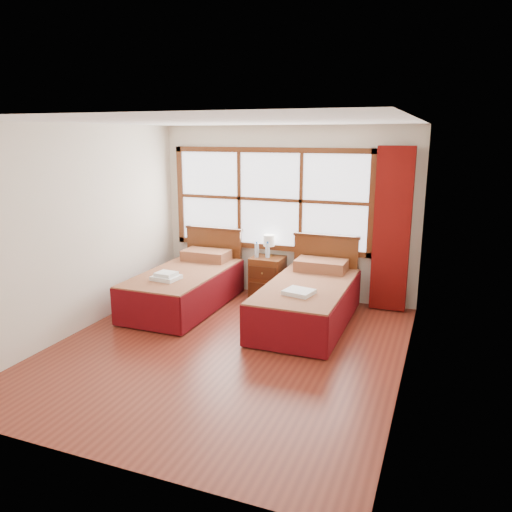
% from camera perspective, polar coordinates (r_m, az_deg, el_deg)
% --- Properties ---
extents(floor, '(4.50, 4.50, 0.00)m').
position_cam_1_polar(floor, '(5.99, -3.48, -10.60)').
color(floor, maroon).
rests_on(floor, ground).
extents(ceiling, '(4.50, 4.50, 0.00)m').
position_cam_1_polar(ceiling, '(5.46, -3.89, 15.11)').
color(ceiling, white).
rests_on(ceiling, wall_back).
extents(wall_back, '(4.00, 0.00, 4.00)m').
position_cam_1_polar(wall_back, '(7.65, 3.43, 4.94)').
color(wall_back, silver).
rests_on(wall_back, floor).
extents(wall_left, '(0.00, 4.50, 4.50)m').
position_cam_1_polar(wall_left, '(6.66, -19.51, 2.86)').
color(wall_left, silver).
rests_on(wall_left, floor).
extents(wall_right, '(0.00, 4.50, 4.50)m').
position_cam_1_polar(wall_right, '(5.09, 17.21, -0.12)').
color(wall_right, silver).
rests_on(wall_right, floor).
extents(window, '(3.16, 0.06, 1.56)m').
position_cam_1_polar(window, '(7.66, 1.58, 6.48)').
color(window, white).
rests_on(window, wall_back).
extents(curtain, '(0.50, 0.16, 2.30)m').
position_cam_1_polar(curtain, '(7.21, 15.27, 2.89)').
color(curtain, '#660D0A').
rests_on(curtain, wall_back).
extents(bed_left, '(1.05, 2.07, 1.02)m').
position_cam_1_polar(bed_left, '(7.38, -7.97, -3.38)').
color(bed_left, '#421F0D').
rests_on(bed_left, floor).
extents(bed_right, '(1.06, 2.08, 1.03)m').
position_cam_1_polar(bed_right, '(6.71, 5.98, -5.04)').
color(bed_right, '#421F0D').
rests_on(bed_right, floor).
extents(nightstand, '(0.48, 0.47, 0.64)m').
position_cam_1_polar(nightstand, '(7.69, 1.31, -2.48)').
color(nightstand, '#5A2C13').
rests_on(nightstand, floor).
extents(towels_left, '(0.37, 0.33, 0.10)m').
position_cam_1_polar(towels_left, '(6.89, -10.23, -2.31)').
color(towels_left, white).
rests_on(towels_left, bed_left).
extents(towels_right, '(0.39, 0.36, 0.05)m').
position_cam_1_polar(towels_right, '(6.18, 4.92, -4.13)').
color(towels_right, white).
rests_on(towels_right, bed_right).
extents(lamp, '(0.17, 0.17, 0.33)m').
position_cam_1_polar(lamp, '(7.62, 1.49, 1.70)').
color(lamp, gold).
rests_on(lamp, nightstand).
extents(bottle_near, '(0.07, 0.07, 0.25)m').
position_cam_1_polar(bottle_near, '(7.58, 0.08, 0.69)').
color(bottle_near, '#C0DCF8').
rests_on(bottle_near, nightstand).
extents(bottle_far, '(0.07, 0.07, 0.25)m').
position_cam_1_polar(bottle_far, '(7.57, 1.33, 0.67)').
color(bottle_far, '#C0DCF8').
rests_on(bottle_far, nightstand).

